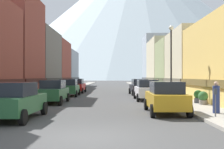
% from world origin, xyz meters
% --- Properties ---
extents(ground_plane, '(400.00, 400.00, 0.00)m').
position_xyz_m(ground_plane, '(0.00, 0.00, 0.00)').
color(ground_plane, '#3F3F3F').
extents(sidewalk_left, '(2.50, 100.00, 0.15)m').
position_xyz_m(sidewalk_left, '(-6.25, 35.00, 0.07)').
color(sidewalk_left, gray).
rests_on(sidewalk_left, ground).
extents(sidewalk_right, '(2.50, 100.00, 0.15)m').
position_xyz_m(sidewalk_right, '(6.25, 35.00, 0.07)').
color(sidewalk_right, gray).
rests_on(sidewalk_right, ground).
extents(storefront_left_3, '(6.51, 10.81, 8.68)m').
position_xyz_m(storefront_left_3, '(-10.61, 30.80, 4.18)').
color(storefront_left_3, '#66605B').
rests_on(storefront_left_3, ground).
extents(storefront_left_4, '(6.88, 9.75, 8.46)m').
position_xyz_m(storefront_left_4, '(-10.79, 41.34, 4.08)').
color(storefront_left_4, brown).
rests_on(storefront_left_4, ground).
extents(storefront_left_5, '(7.90, 11.44, 7.66)m').
position_xyz_m(storefront_left_5, '(-11.30, 52.53, 3.69)').
color(storefront_left_5, '#99A5B2').
rests_on(storefront_left_5, ground).
extents(storefront_right_2, '(9.65, 9.42, 7.25)m').
position_xyz_m(storefront_right_2, '(12.18, 22.58, 3.49)').
color(storefront_right_2, beige).
rests_on(storefront_right_2, ground).
extents(storefront_right_3, '(7.26, 8.51, 7.32)m').
position_xyz_m(storefront_right_3, '(10.98, 31.85, 3.52)').
color(storefront_right_3, '#8C9966').
rests_on(storefront_right_3, ground).
extents(storefront_right_4, '(9.24, 11.24, 8.71)m').
position_xyz_m(storefront_right_4, '(11.97, 41.99, 4.20)').
color(storefront_right_4, beige).
rests_on(storefront_right_4, ground).
extents(storefront_right_5, '(8.77, 8.02, 10.88)m').
position_xyz_m(storefront_right_5, '(11.74, 51.63, 5.26)').
color(storefront_right_5, '#99A5B2').
rests_on(storefront_right_5, ground).
extents(car_left_0, '(2.16, 4.45, 1.78)m').
position_xyz_m(car_left_0, '(-3.80, 3.93, 0.90)').
color(car_left_0, '#265933').
rests_on(car_left_0, ground).
extents(car_left_1, '(2.08, 4.41, 1.78)m').
position_xyz_m(car_left_1, '(-3.80, 12.16, 0.90)').
color(car_left_1, '#265933').
rests_on(car_left_1, ground).
extents(car_left_2, '(2.17, 4.45, 1.78)m').
position_xyz_m(car_left_2, '(-3.80, 20.05, 0.90)').
color(car_left_2, '#265933').
rests_on(car_left_2, ground).
extents(car_left_3, '(2.10, 4.42, 1.78)m').
position_xyz_m(car_left_3, '(-3.80, 26.26, 0.90)').
color(car_left_3, '#9E1111').
rests_on(car_left_3, ground).
extents(car_right_0, '(2.11, 4.42, 1.78)m').
position_xyz_m(car_right_0, '(3.80, 6.14, 0.90)').
color(car_right_0, '#B28419').
rests_on(car_right_0, ground).
extents(car_right_1, '(2.08, 4.41, 1.78)m').
position_xyz_m(car_right_1, '(3.80, 15.06, 0.90)').
color(car_right_1, silver).
rests_on(car_right_1, ground).
extents(car_right_2, '(2.24, 4.48, 1.78)m').
position_xyz_m(car_right_2, '(3.80, 22.32, 0.90)').
color(car_right_2, black).
rests_on(car_right_2, ground).
extents(parking_meter_near, '(0.14, 0.10, 1.33)m').
position_xyz_m(parking_meter_near, '(5.75, 3.89, 1.01)').
color(parking_meter_near, '#595960').
rests_on(parking_meter_near, sidewalk_right).
extents(potted_plant_0, '(0.53, 0.53, 0.70)m').
position_xyz_m(potted_plant_0, '(-7.00, 11.92, 0.47)').
color(potted_plant_0, '#4C4C51').
rests_on(potted_plant_0, sidewalk_left).
extents(potted_plant_1, '(0.66, 0.66, 0.90)m').
position_xyz_m(potted_plant_1, '(7.00, 9.72, 0.62)').
color(potted_plant_1, gray).
rests_on(potted_plant_1, sidewalk_right).
extents(potted_plant_2, '(0.63, 0.63, 0.93)m').
position_xyz_m(potted_plant_2, '(7.00, 10.86, 0.63)').
color(potted_plant_2, '#4C4C51').
rests_on(potted_plant_2, sidewalk_right).
extents(pedestrian_1, '(0.36, 0.36, 1.65)m').
position_xyz_m(pedestrian_1, '(6.25, 5.18, 0.91)').
color(pedestrian_1, navy).
rests_on(pedestrian_1, sidewalk_right).
extents(pedestrian_2, '(0.36, 0.36, 1.57)m').
position_xyz_m(pedestrian_2, '(6.25, 25.02, 0.87)').
color(pedestrian_2, '#333338').
rests_on(pedestrian_2, sidewalk_right).
extents(streetlamp_right, '(0.36, 0.36, 5.86)m').
position_xyz_m(streetlamp_right, '(5.35, 12.31, 3.99)').
color(streetlamp_right, black).
rests_on(streetlamp_right, sidewalk_right).
extents(mountain_backdrop, '(266.17, 266.17, 119.64)m').
position_xyz_m(mountain_backdrop, '(23.06, 260.00, 59.82)').
color(mountain_backdrop, silver).
rests_on(mountain_backdrop, ground).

